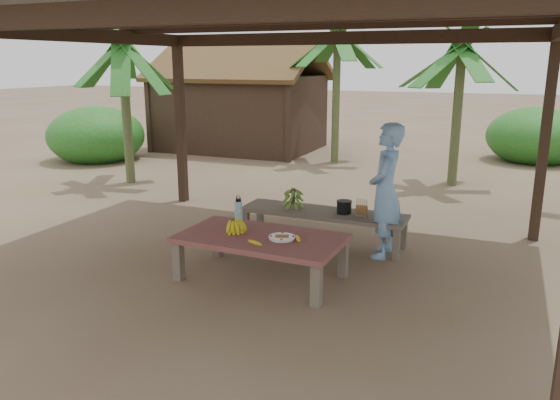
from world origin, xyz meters
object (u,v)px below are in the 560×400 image
at_px(ripe_banana_bunch, 233,225).
at_px(plate, 282,238).
at_px(water_flask, 239,211).
at_px(cooking_pot, 344,207).
at_px(woman, 385,191).
at_px(bench, 323,215).
at_px(work_table, 261,241).

xyz_separation_m(ripe_banana_bunch, plate, (0.61, -0.03, -0.07)).
distance_m(plate, water_flask, 0.83).
height_order(cooking_pot, woman, woman).
bearing_deg(water_flask, bench, 55.42).
bearing_deg(cooking_pot, woman, -15.94).
bearing_deg(work_table, water_flask, 143.24).
bearing_deg(work_table, woman, 50.84).
distance_m(work_table, bench, 1.44).
height_order(bench, woman, woman).
bearing_deg(plate, work_table, 175.54).
distance_m(bench, ripe_banana_bunch, 1.54).
height_order(work_table, water_flask, water_flask).
relative_size(work_table, woman, 1.10).
bearing_deg(bench, water_flask, -123.94).
xyz_separation_m(work_table, bench, (0.26, 1.41, -0.04)).
height_order(bench, water_flask, water_flask).
bearing_deg(water_flask, cooking_pot, 46.33).
bearing_deg(work_table, plate, -2.57).
xyz_separation_m(water_flask, woman, (1.56, 0.89, 0.19)).
height_order(water_flask, cooking_pot, water_flask).
xyz_separation_m(plate, cooking_pot, (0.28, 1.44, 0.01)).
xyz_separation_m(plate, woman, (0.84, 1.28, 0.32)).
xyz_separation_m(bench, plate, (0.00, -1.43, 0.12)).
height_order(ripe_banana_bunch, water_flask, water_flask).
distance_m(plate, cooking_pot, 1.47).
distance_m(work_table, cooking_pot, 1.52).
bearing_deg(bench, ripe_banana_bunch, -112.68).
height_order(plate, cooking_pot, cooking_pot).
bearing_deg(ripe_banana_bunch, woman, 40.77).
relative_size(bench, woman, 1.32).
relative_size(plate, water_flask, 0.87).
bearing_deg(cooking_pot, water_flask, -133.67).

